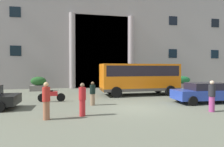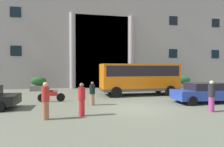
{
  "view_description": "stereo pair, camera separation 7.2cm",
  "coord_description": "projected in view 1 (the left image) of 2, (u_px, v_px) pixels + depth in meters",
  "views": [
    {
      "loc": [
        -3.75,
        -11.09,
        2.4
      ],
      "look_at": [
        0.09,
        6.8,
        1.91
      ],
      "focal_mm": 31.34,
      "sensor_mm": 36.0,
      "label": 1
    },
    {
      "loc": [
        -3.68,
        -11.11,
        2.4
      ],
      "look_at": [
        0.09,
        6.8,
        1.91
      ],
      "focal_mm": 31.34,
      "sensor_mm": 36.0,
      "label": 2
    }
  ],
  "objects": [
    {
      "name": "parked_compact_extra",
      "position": [
        205.0,
        92.0,
        13.55
      ],
      "size": [
        4.53,
        2.07,
        1.4
      ],
      "rotation": [
        0.0,
        0.0,
        -0.03
      ],
      "color": "#263E9D",
      "rests_on": "ground_plane"
    },
    {
      "name": "pedestrian_man_crossing",
      "position": [
        93.0,
        94.0,
        12.63
      ],
      "size": [
        0.36,
        0.36,
        1.53
      ],
      "rotation": [
        0.0,
        0.0,
        0.68
      ],
      "color": "#856A50",
      "rests_on": "ground_plane"
    },
    {
      "name": "bus_stop_sign",
      "position": [
        175.0,
        77.0,
        20.41
      ],
      "size": [
        0.44,
        0.08,
        2.38
      ],
      "color": "#9E9F13",
      "rests_on": "ground_plane"
    },
    {
      "name": "hedge_planter_far_east",
      "position": [
        38.0,
        84.0,
        20.66
      ],
      "size": [
        1.64,
        0.94,
        1.51
      ],
      "color": "slate",
      "rests_on": "ground_plane"
    },
    {
      "name": "hedge_planter_entrance_right",
      "position": [
        152.0,
        83.0,
        23.19
      ],
      "size": [
        1.45,
        0.79,
        1.42
      ],
      "color": "#68655B",
      "rests_on": "ground_plane"
    },
    {
      "name": "office_building_facade",
      "position": [
        96.0,
        16.0,
        28.52
      ],
      "size": [
        40.83,
        9.6,
        19.96
      ],
      "color": "gray",
      "rests_on": "ground_plane"
    },
    {
      "name": "pedestrian_child_trailing",
      "position": [
        82.0,
        99.0,
        9.79
      ],
      "size": [
        0.36,
        0.36,
        1.66
      ],
      "rotation": [
        0.0,
        0.0,
        4.13
      ],
      "color": "#B12326",
      "rests_on": "ground_plane"
    },
    {
      "name": "motorcycle_far_end",
      "position": [
        51.0,
        95.0,
        13.96
      ],
      "size": [
        1.91,
        0.55,
        0.89
      ],
      "rotation": [
        0.0,
        0.0,
        -0.06
      ],
      "color": "black",
      "rests_on": "ground_plane"
    },
    {
      "name": "orange_minibus",
      "position": [
        139.0,
        76.0,
        17.51
      ],
      "size": [
        6.87,
        2.71,
        2.78
      ],
      "rotation": [
        0.0,
        0.0,
        0.01
      ],
      "color": "orange",
      "rests_on": "ground_plane"
    },
    {
      "name": "pedestrian_man_red_shirt",
      "position": [
        46.0,
        101.0,
        9.08
      ],
      "size": [
        0.36,
        0.36,
        1.75
      ],
      "rotation": [
        0.0,
        0.0,
        2.12
      ],
      "color": "#945C42",
      "rests_on": "ground_plane"
    },
    {
      "name": "hedge_planter_east",
      "position": [
        182.0,
        82.0,
        23.83
      ],
      "size": [
        2.18,
        0.97,
        1.44
      ],
      "color": "gray",
      "rests_on": "ground_plane"
    },
    {
      "name": "pedestrian_woman_dark_dress",
      "position": [
        212.0,
        96.0,
        10.74
      ],
      "size": [
        0.36,
        0.36,
        1.72
      ],
      "rotation": [
        0.0,
        0.0,
        5.61
      ],
      "color": "#943673",
      "rests_on": "ground_plane"
    },
    {
      "name": "ground_plane",
      "position": [
        134.0,
        109.0,
        11.69
      ],
      "size": [
        80.0,
        64.0,
        0.12
      ],
      "primitive_type": "cube",
      "color": "#5E6152"
    }
  ]
}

